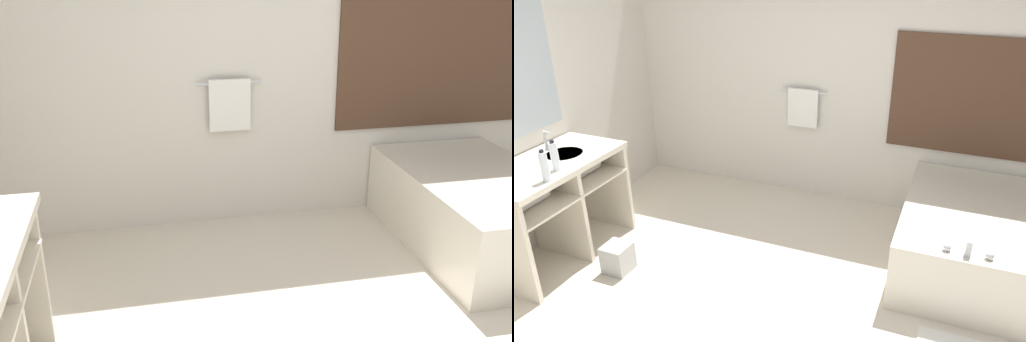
# 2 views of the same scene
# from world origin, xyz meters

# --- Properties ---
(wall_back_with_blinds) EXTENTS (7.40, 0.13, 2.70)m
(wall_back_with_blinds) POSITION_xyz_m (0.05, 2.23, 1.35)
(wall_back_with_blinds) COLOR silver
(wall_back_with_blinds) RESTS_ON ground_plane
(bathtub) EXTENTS (1.04, 1.64, 0.68)m
(bathtub) POSITION_xyz_m (1.43, 1.37, 0.31)
(bathtub) COLOR silver
(bathtub) RESTS_ON ground_plane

